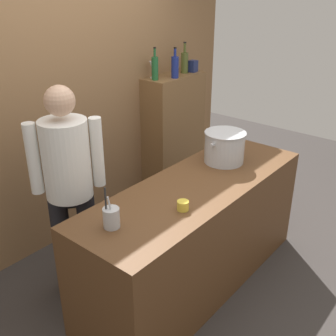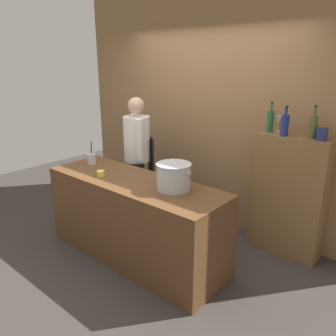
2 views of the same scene
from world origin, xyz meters
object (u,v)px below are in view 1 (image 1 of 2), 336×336
object	(u,v)px
wine_bottle_green	(155,68)
utensil_crock	(111,217)
wine_bottle_cobalt	(175,67)
chef	(69,180)
wine_bottle_olive	(185,62)
stockpot_large	(225,147)
spice_tin_navy	(193,66)
wine_glass_short	(153,67)
butter_jar	(183,205)

from	to	relation	value
wine_bottle_green	utensil_crock	bearing A→B (deg)	-146.47
wine_bottle_green	wine_bottle_cobalt	xyz separation A→B (m)	(0.20, -0.10, -0.01)
chef	wine_bottle_olive	size ratio (longest dim) A/B	5.04
wine_bottle_olive	wine_bottle_cobalt	xyz separation A→B (m)	(-0.26, -0.07, -0.00)
stockpot_large	spice_tin_navy	world-z (taller)	spice_tin_navy
chef	wine_bottle_olive	xyz separation A→B (m)	(2.01, 0.49, 0.50)
wine_glass_short	chef	bearing A→B (deg)	-159.73
wine_bottle_olive	chef	bearing A→B (deg)	-166.37
stockpot_large	wine_glass_short	size ratio (longest dim) A/B	2.35
stockpot_large	spice_tin_navy	bearing A→B (deg)	47.07
butter_jar	spice_tin_navy	distance (m)	2.28
stockpot_large	butter_jar	xyz separation A→B (m)	(-0.84, -0.22, -0.10)
wine_bottle_green	wine_glass_short	xyz separation A→B (m)	(0.06, 0.08, -0.01)
wine_glass_short	stockpot_large	bearing A→B (deg)	-111.77
chef	spice_tin_navy	size ratio (longest dim) A/B	13.22
utensil_crock	wine_glass_short	bearing A→B (deg)	34.48
wine_bottle_olive	spice_tin_navy	xyz separation A→B (m)	(0.10, -0.04, -0.06)
utensil_crock	wine_bottle_green	world-z (taller)	wine_bottle_green
wine_bottle_olive	wine_bottle_green	distance (m)	0.46
stockpot_large	butter_jar	bearing A→B (deg)	-165.60
stockpot_large	wine_bottle_olive	size ratio (longest dim) A/B	1.21
wine_bottle_cobalt	spice_tin_navy	bearing A→B (deg)	5.39
wine_glass_short	wine_bottle_cobalt	bearing A→B (deg)	-50.63
butter_jar	wine_bottle_olive	distance (m)	2.24
chef	utensil_crock	world-z (taller)	chef
spice_tin_navy	wine_bottle_olive	bearing A→B (deg)	159.06
wine_glass_short	butter_jar	bearing A→B (deg)	-132.85
wine_glass_short	wine_bottle_green	bearing A→B (deg)	-125.30
chef	spice_tin_navy	bearing A→B (deg)	-133.25
wine_bottle_olive	wine_glass_short	world-z (taller)	wine_bottle_olive
wine_bottle_olive	stockpot_large	bearing A→B (deg)	-128.82
stockpot_large	wine_bottle_olive	distance (m)	1.48
chef	butter_jar	xyz separation A→B (m)	(0.28, -0.83, -0.03)
stockpot_large	butter_jar	world-z (taller)	stockpot_large
chef	wine_bottle_olive	world-z (taller)	wine_bottle_olive
chef	stockpot_large	distance (m)	1.28
utensil_crock	wine_bottle_cobalt	size ratio (longest dim) A/B	0.87
chef	wine_bottle_olive	distance (m)	2.13
utensil_crock	spice_tin_navy	xyz separation A→B (m)	(2.27, 1.07, 0.44)
wine_bottle_green	wine_glass_short	size ratio (longest dim) A/B	1.92
wine_bottle_cobalt	spice_tin_navy	xyz separation A→B (m)	(0.36, 0.03, -0.05)
stockpot_large	wine_bottle_olive	xyz separation A→B (m)	(0.89, 1.10, 0.44)
utensil_crock	wine_bottle_cobalt	distance (m)	2.23
stockpot_large	butter_jar	size ratio (longest dim) A/B	5.00
utensil_crock	stockpot_large	bearing A→B (deg)	0.08
chef	wine_glass_short	distance (m)	1.78
utensil_crock	butter_jar	size ratio (longest dim) A/B	3.39
chef	wine_bottle_olive	bearing A→B (deg)	-131.60
butter_jar	wine_bottle_olive	xyz separation A→B (m)	(1.73, 1.32, 0.53)
chef	wine_bottle_cobalt	size ratio (longest dim) A/B	5.34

